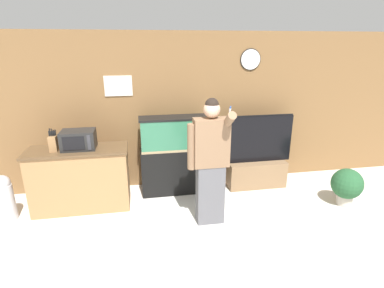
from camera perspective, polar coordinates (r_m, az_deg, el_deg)
The scene contains 9 objects.
wall_back_paneled at distance 5.09m, azimuth -7.25°, elevation 5.98°, with size 10.00×0.08×2.60m.
counter_island at distance 4.81m, azimuth -20.41°, elevation -6.22°, with size 1.43×0.56×0.95m.
microwave at distance 4.60m, azimuth -20.80°, elevation 0.77°, with size 0.47×0.34×0.27m.
knife_block at distance 4.64m, azimuth -24.93°, elevation 0.14°, with size 0.10×0.12×0.32m.
aquarium_on_stand at distance 4.94m, azimuth -3.31°, elevation -2.18°, with size 1.11×0.37×1.30m.
tv_on_stand at distance 5.37m, azimuth 12.11°, elevation -4.04°, with size 1.22×0.40×1.27m.
person_standing at distance 3.99m, azimuth 3.47°, elevation -3.26°, with size 0.55×0.42×1.76m.
potted_plant at distance 5.23m, azimuth 27.40°, elevation -6.93°, with size 0.47×0.47×0.59m.
trash_bin at distance 5.02m, azimuth -32.11°, elevation -8.60°, with size 0.24×0.24×0.68m.
Camera 1 is at (-0.22, -2.12, 2.40)m, focal length 28.00 mm.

